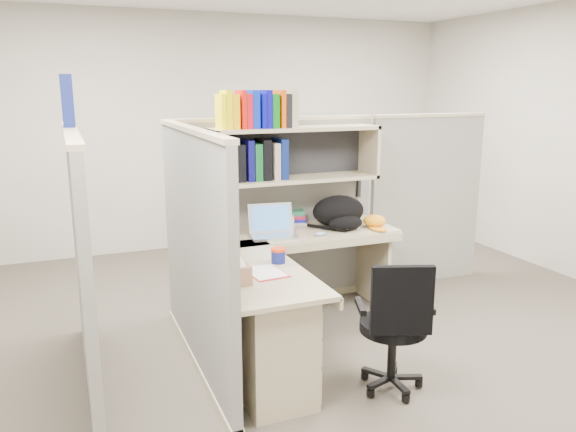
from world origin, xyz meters
name	(u,v)px	position (x,y,z in m)	size (l,w,h in m)	color
ground	(318,344)	(0.00, 0.00, 0.00)	(6.00, 6.00, 0.00)	#39352C
room_shell	(321,125)	(0.00, 0.00, 1.62)	(6.00, 6.00, 6.00)	#A6A295
cubicle	(251,217)	(-0.37, 0.45, 0.91)	(3.79, 1.84, 1.95)	slate
desk	(281,311)	(-0.41, -0.29, 0.44)	(1.74, 1.75, 0.73)	tan
laptop	(273,221)	(-0.18, 0.47, 0.86)	(0.35, 0.35, 0.25)	#BCBBC1
backpack	(342,212)	(0.44, 0.52, 0.86)	(0.45, 0.35, 0.26)	black
orange_cap	(374,221)	(0.72, 0.45, 0.78)	(0.19, 0.22, 0.10)	orange
snack_canister	(278,255)	(-0.38, -0.16, 0.78)	(0.10, 0.10, 0.10)	navy
tissue_box	(240,270)	(-0.74, -0.47, 0.82)	(0.11, 0.11, 0.18)	#9C7158
mouse	(320,234)	(0.18, 0.36, 0.75)	(0.08, 0.06, 0.03)	#8A9DC4
paper_cup	(290,222)	(0.04, 0.67, 0.78)	(0.07, 0.07, 0.10)	silver
book_stack	(296,217)	(0.16, 0.83, 0.79)	(0.17, 0.23, 0.11)	gray
loose_paper	(265,272)	(-0.53, -0.31, 0.73)	(0.20, 0.27, 0.00)	white
task_chair	(394,346)	(0.14, -0.78, 0.31)	(0.51, 0.47, 0.88)	black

